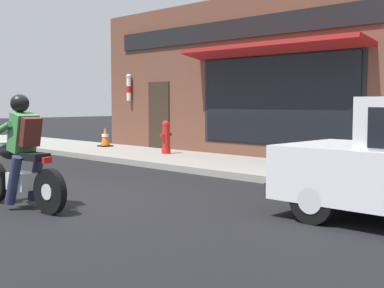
# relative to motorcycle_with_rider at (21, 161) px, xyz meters

# --- Properties ---
(ground_plane) EXTENTS (80.00, 80.00, 0.00)m
(ground_plane) POSITION_rel_motorcycle_with_rider_xyz_m (0.42, 0.31, -0.68)
(ground_plane) COLOR black
(sidewalk_curb) EXTENTS (2.60, 22.00, 0.14)m
(sidewalk_curb) POSITION_rel_motorcycle_with_rider_xyz_m (5.57, 3.31, -0.61)
(sidewalk_curb) COLOR gray
(sidewalk_curb) RESTS_ON ground
(storefront_building) EXTENTS (1.25, 10.60, 4.20)m
(storefront_building) POSITION_rel_motorcycle_with_rider_xyz_m (7.10, 1.95, 1.43)
(storefront_building) COLOR brown
(storefront_building) RESTS_ON ground
(motorcycle_with_rider) EXTENTS (0.61, 2.02, 1.62)m
(motorcycle_with_rider) POSITION_rel_motorcycle_with_rider_xyz_m (0.00, 0.00, 0.00)
(motorcycle_with_rider) COLOR black
(motorcycle_with_rider) RESTS_ON ground
(fire_hydrant) EXTENTS (0.36, 0.24, 0.88)m
(fire_hydrant) POSITION_rel_motorcycle_with_rider_xyz_m (5.87, 3.50, -0.11)
(fire_hydrant) COLOR red
(fire_hydrant) RESTS_ON sidewalk_curb
(traffic_cone) EXTENTS (0.36, 0.36, 0.60)m
(traffic_cone) POSITION_rel_motorcycle_with_rider_xyz_m (6.04, 6.50, -0.25)
(traffic_cone) COLOR black
(traffic_cone) RESTS_ON sidewalk_curb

